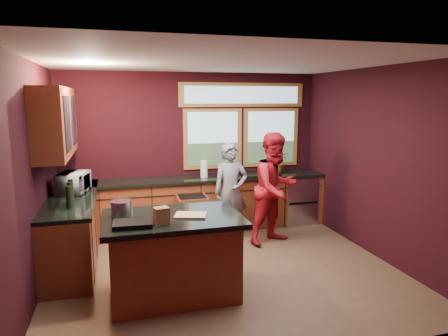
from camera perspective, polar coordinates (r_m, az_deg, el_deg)
name	(u,v)px	position (r m, az deg, el deg)	size (l,w,h in m)	color
floor	(224,269)	(5.51, -0.04, -14.28)	(4.50, 4.50, 0.00)	brown
room_shell	(173,134)	(5.24, -7.32, 4.81)	(4.52, 4.02, 2.71)	black
back_counter	(209,203)	(6.95, -2.19, -5.03)	(4.50, 0.64, 0.93)	#622F17
left_counter	(73,229)	(6.00, -20.80, -8.12)	(0.64, 2.30, 0.93)	#622F17
island	(173,255)	(4.73, -7.25, -12.25)	(1.55, 1.05, 0.95)	#622F17
person_grey	(231,191)	(6.43, 0.96, -3.36)	(0.57, 0.37, 1.56)	slate
person_red	(275,188)	(6.28, 7.35, -2.90)	(0.85, 0.66, 1.75)	maroon
microwave	(74,183)	(6.05, -20.70, -1.99)	(0.53, 0.36, 0.29)	#999999
potted_plant	(278,162)	(7.27, 7.75, 0.80)	(0.34, 0.29, 0.37)	#999999
paper_towel	(204,169)	(6.81, -2.87, -0.14)	(0.12, 0.12, 0.28)	white
cutting_board	(191,215)	(4.56, -4.79, -6.73)	(0.35, 0.25, 0.02)	#A87E56
stock_pot	(122,208)	(4.66, -14.41, -5.62)	(0.24, 0.24, 0.18)	#BCBCC1
paper_bag	(161,216)	(4.30, -8.92, -6.74)	(0.15, 0.12, 0.18)	brown
black_tray	(133,224)	(4.30, -12.91, -7.79)	(0.40, 0.28, 0.05)	black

